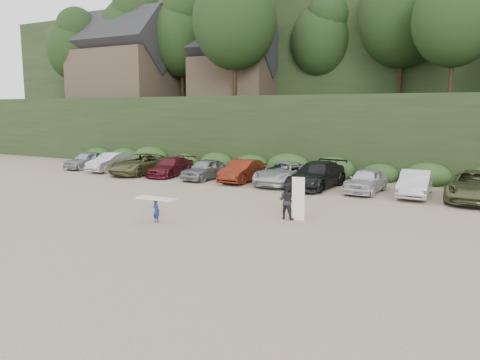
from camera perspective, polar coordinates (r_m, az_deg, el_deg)
The scene contains 5 objects.
ground at distance 21.74m, azimuth -2.53°, elevation -4.54°, with size 120.00×120.00×0.00m, color tan.
hillside_backdrop at distance 55.64m, azimuth 16.76°, elevation 14.77°, with size 90.00×41.50×28.00m.
parked_cars at distance 30.23m, azimuth 7.66°, elevation 0.60°, with size 39.71×6.14×1.65m.
child_surfer at distance 20.93m, azimuth -10.19°, elevation -3.08°, with size 1.85×0.55×1.11m.
adult_surfer at distance 21.26m, azimuth 5.89°, elevation -2.52°, with size 1.30×0.72×1.98m.
Camera 1 is at (10.67, -18.27, 4.97)m, focal length 35.00 mm.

